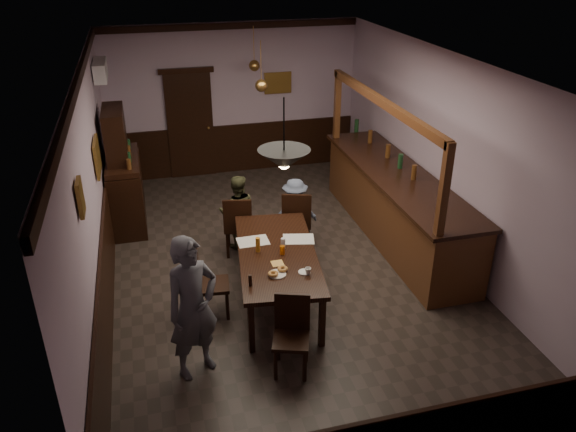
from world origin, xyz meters
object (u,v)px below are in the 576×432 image
object	(u,v)px
person_seated_left	(238,212)
pendant_brass_far	(254,66)
chair_side	(207,281)
sideboard	(124,179)
chair_far_right	(297,219)
coffee_cup	(308,271)
dining_table	(277,256)
soda_can	(282,250)
bar_counter	(396,203)
person_seated_right	(295,212)
person_standing	(193,308)
pendant_brass_mid	(261,86)
chair_near	(292,330)
pendant_iron	(284,159)
chair_far_left	(238,224)

from	to	relation	value
person_seated_left	pendant_brass_far	world-z (taller)	pendant_brass_far
chair_side	sideboard	bearing A→B (deg)	24.71
chair_far_right	coffee_cup	distance (m)	1.87
pendant_brass_far	chair_side	bearing A→B (deg)	-110.13
pendant_brass_far	person_seated_left	bearing A→B (deg)	-108.34
dining_table	soda_can	bearing A→B (deg)	-55.52
soda_can	bar_counter	size ratio (longest dim) A/B	0.03
person_seated_right	coffee_cup	bearing A→B (deg)	83.75
chair_far_right	person_seated_left	size ratio (longest dim) A/B	0.85
bar_counter	person_seated_left	bearing A→B (deg)	172.88
person_standing	soda_can	xyz separation A→B (m)	(1.26, 1.03, -0.04)
dining_table	chair_side	size ratio (longest dim) A/B	2.48
sideboard	pendant_brass_mid	size ratio (longest dim) A/B	2.47
chair_near	person_seated_right	size ratio (longest dim) A/B	0.84
sideboard	soda_can	bearing A→B (deg)	-56.36
chair_far_right	soda_can	world-z (taller)	chair_far_right
pendant_iron	pendant_brass_mid	world-z (taller)	same
pendant_iron	person_seated_right	bearing A→B (deg)	71.64
person_standing	coffee_cup	xyz separation A→B (m)	(1.44, 0.48, -0.05)
soda_can	person_standing	bearing A→B (deg)	-140.76
person_seated_left	person_standing	bearing A→B (deg)	75.06
person_seated_right	coffee_cup	distance (m)	2.15
person_seated_left	soda_can	size ratio (longest dim) A/B	10.00
chair_side	sideboard	distance (m)	3.14
sideboard	coffee_cup	bearing A→B (deg)	-58.45
person_standing	sideboard	bearing A→B (deg)	73.74
chair_near	pendant_brass_far	size ratio (longest dim) A/B	1.14
chair_side	chair_far_right	bearing A→B (deg)	-43.91
person_seated_right	person_seated_left	bearing A→B (deg)	-2.61
chair_near	coffee_cup	distance (m)	0.85
bar_counter	pendant_brass_far	world-z (taller)	pendant_brass_far
coffee_cup	pendant_brass_mid	world-z (taller)	pendant_brass_mid
chair_far_right	bar_counter	size ratio (longest dim) A/B	0.25
person_seated_right	soda_can	size ratio (longest dim) A/B	9.14
chair_near	person_standing	size ratio (longest dim) A/B	0.54
soda_can	dining_table	bearing A→B (deg)	124.48
dining_table	chair_far_left	xyz separation A→B (m)	(-0.29, 1.32, -0.15)
person_standing	coffee_cup	distance (m)	1.52
dining_table	pendant_iron	xyz separation A→B (m)	(-0.10, -0.79, 1.65)
person_seated_left	pendant_brass_mid	size ratio (longest dim) A/B	1.48
chair_far_right	pendant_brass_far	bearing A→B (deg)	-73.02
chair_near	soda_can	world-z (taller)	chair_near
sideboard	bar_counter	size ratio (longest dim) A/B	0.48
chair_far_right	pendant_brass_far	distance (m)	3.38
chair_far_right	person_standing	world-z (taller)	person_standing
sideboard	bar_counter	bearing A→B (deg)	-20.99
chair_near	person_seated_right	world-z (taller)	person_seated_right
chair_side	soda_can	distance (m)	1.04
sideboard	dining_table	bearing A→B (deg)	-56.38
person_standing	soda_can	size ratio (longest dim) A/B	14.21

